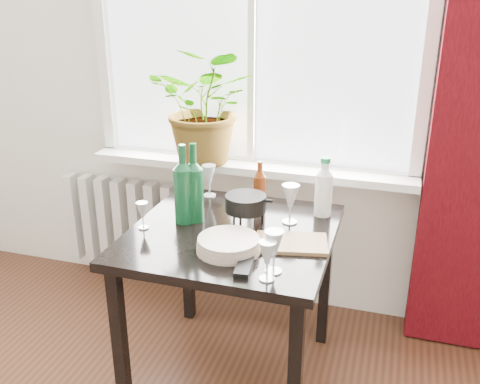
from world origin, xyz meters
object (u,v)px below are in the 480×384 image
(cutting_board, at_px, (291,243))
(radiator, at_px, (129,224))
(wineglass_front_right, at_px, (274,251))
(plate_stack, at_px, (229,244))
(wine_bottle_left, at_px, (183,183))
(potted_plant, at_px, (208,106))
(bottle_amber, at_px, (260,185))
(wine_bottle_right, at_px, (194,182))
(fondue_pot, at_px, (246,210))
(table, at_px, (232,250))
(tv_remote, at_px, (245,264))
(wineglass_far_right, at_px, (267,260))
(wineglass_back_center, at_px, (290,203))
(wineglass_front_left, at_px, (143,215))
(wineglass_back_left, at_px, (209,180))
(cleaning_bottle, at_px, (324,187))

(cutting_board, bearing_deg, radiator, 148.64)
(radiator, relative_size, wineglass_front_right, 4.78)
(plate_stack, bearing_deg, wine_bottle_left, 142.85)
(potted_plant, distance_m, wine_bottle_left, 0.57)
(bottle_amber, bearing_deg, wine_bottle_right, -139.24)
(wine_bottle_right, height_order, wineglass_front_right, wine_bottle_right)
(wineglass_front_right, height_order, fondue_pot, wineglass_front_right)
(fondue_pot, bearing_deg, table, -120.96)
(plate_stack, height_order, fondue_pot, fondue_pot)
(table, bearing_deg, cutting_board, -11.04)
(tv_remote, xyz_separation_m, cutting_board, (0.13, 0.22, -0.00))
(wineglass_far_right, bearing_deg, wineglass_back_center, 92.93)
(bottle_amber, distance_m, wineglass_front_left, 0.55)
(wineglass_back_left, height_order, tv_remote, wineglass_back_left)
(wineglass_front_right, bearing_deg, wine_bottle_left, 146.78)
(wine_bottle_left, xyz_separation_m, cutting_board, (0.50, -0.08, -0.17))
(wineglass_front_right, relative_size, fondue_pot, 0.82)
(plate_stack, bearing_deg, wineglass_back_center, 62.56)
(wineglass_far_right, xyz_separation_m, wineglass_back_center, (-0.03, 0.50, 0.01))
(table, bearing_deg, potted_plant, 118.93)
(wineglass_back_left, bearing_deg, fondue_pot, -45.39)
(wineglass_far_right, height_order, fondue_pot, wineglass_far_right)
(radiator, relative_size, table, 0.94)
(potted_plant, relative_size, wine_bottle_right, 1.65)
(table, relative_size, wineglass_front_right, 5.08)
(wineglass_back_center, height_order, plate_stack, wineglass_back_center)
(radiator, bearing_deg, bottle_amber, -22.11)
(wineglass_back_left, bearing_deg, potted_plant, 110.54)
(wine_bottle_right, bearing_deg, tv_remote, -45.16)
(wineglass_front_right, bearing_deg, wine_bottle_right, 142.32)
(table, xyz_separation_m, wine_bottle_left, (-0.23, 0.03, 0.27))
(bottle_amber, relative_size, wineglass_front_left, 1.93)
(radiator, bearing_deg, wineglass_back_left, -24.40)
(wine_bottle_left, bearing_deg, table, -7.42)
(fondue_pot, bearing_deg, wineglass_front_right, -63.52)
(wineglass_far_right, relative_size, wineglass_back_left, 0.94)
(radiator, distance_m, bottle_amber, 1.08)
(wineglass_front_right, relative_size, tv_remote, 0.90)
(potted_plant, height_order, cutting_board, potted_plant)
(fondue_pot, bearing_deg, wineglass_front_left, -162.19)
(table, xyz_separation_m, plate_stack, (0.05, -0.18, 0.12))
(bottle_amber, relative_size, wineglass_back_center, 1.29)
(cleaning_bottle, xyz_separation_m, wineglass_back_left, (-0.57, 0.07, -0.06))
(potted_plant, distance_m, cutting_board, 0.92)
(wineglass_front_left, bearing_deg, tv_remote, -20.30)
(radiator, relative_size, wineglass_back_center, 4.41)
(tv_remote, bearing_deg, wineglass_front_left, 152.63)
(bottle_amber, height_order, cutting_board, bottle_amber)
(wineglass_back_center, bearing_deg, plate_stack, -117.44)
(radiator, xyz_separation_m, table, (0.85, -0.63, 0.27))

